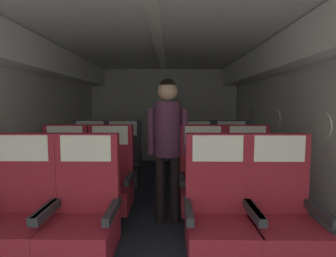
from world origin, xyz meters
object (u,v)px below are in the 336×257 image
seat_a_right_aisle (282,219)px  flight_attendant (168,135)px  seat_b_right_window (203,185)px  seat_c_left_aisle (122,166)px  seat_b_left_aisle (109,184)px  seat_b_right_aisle (249,185)px  seat_b_left_window (63,184)px  seat_c_left_window (89,166)px  seat_c_right_aisle (232,166)px  seat_c_right_window (196,166)px  seat_a_left_window (19,218)px  seat_a_left_aisle (84,218)px  seat_a_right_window (219,219)px

seat_a_right_aisle → flight_attendant: 1.38m
seat_b_right_window → seat_c_left_aisle: 1.31m
seat_b_left_aisle → seat_b_right_aisle: same height
flight_attendant → seat_b_left_window: bearing=13.0°
seat_c_left_window → seat_b_left_aisle: bearing=-60.3°
seat_c_right_aisle → seat_b_right_window: bearing=-120.1°
seat_b_right_aisle → seat_c_right_window: same height
seat_a_left_window → seat_c_left_aisle: same height
seat_c_left_window → seat_c_left_aisle: same height
seat_a_left_window → seat_c_right_aisle: bearing=40.4°
seat_a_left_window → seat_c_right_aisle: 2.58m
seat_b_left_window → seat_c_left_aisle: bearing=60.4°
seat_b_right_aisle → flight_attendant: size_ratio=0.68×
seat_a_left_aisle → seat_b_left_aisle: same height
seat_c_left_window → seat_c_right_aisle: (1.96, 0.00, 0.00)m
seat_b_right_aisle → flight_attendant: bearing=172.0°
seat_c_left_aisle → flight_attendant: size_ratio=0.68×
seat_b_left_aisle → seat_c_left_window: same height
seat_b_right_window → flight_attendant: bearing=161.1°
seat_a_left_window → seat_a_right_window: bearing=0.2°
seat_a_right_aisle → seat_b_right_window: size_ratio=1.00×
seat_c_left_window → seat_c_right_aisle: size_ratio=1.00×
seat_c_left_aisle → seat_c_right_aisle: 1.50m
seat_a_right_window → flight_attendant: flight_attendant is taller
seat_a_left_window → seat_b_left_aisle: 0.97m
seat_c_left_window → seat_c_left_aisle: bearing=-0.4°
seat_a_left_aisle → seat_c_right_window: size_ratio=1.00×
seat_c_right_window → seat_b_right_aisle: bearing=-60.2°
seat_a_right_aisle → seat_b_left_aisle: bearing=150.4°
seat_c_right_window → seat_c_left_aisle: bearing=179.6°
flight_attendant → seat_b_right_window: bearing=167.8°
seat_c_left_window → seat_c_right_window: bearing=-0.4°
seat_a_left_window → seat_c_right_aisle: size_ratio=1.00×
seat_a_right_window → flight_attendant: bearing=112.5°
seat_b_left_window → seat_c_right_window: (1.49, 0.83, 0.00)m
seat_b_right_aisle → seat_c_left_aisle: 1.70m
seat_c_left_aisle → seat_a_left_window: bearing=-105.6°
seat_b_left_window → seat_c_left_window: bearing=89.1°
seat_a_left_aisle → seat_c_right_aisle: size_ratio=1.00×
seat_a_left_window → seat_c_left_aisle: size_ratio=1.00×
seat_a_left_window → seat_a_right_aisle: size_ratio=1.00×
seat_b_left_window → flight_attendant: flight_attendant is taller
seat_c_left_aisle → flight_attendant: flight_attendant is taller
seat_a_right_window → seat_b_right_aisle: same height
seat_b_right_aisle → seat_c_right_window: bearing=119.8°
seat_a_left_window → seat_c_left_aisle: 1.73m
seat_b_left_window → seat_b_right_aisle: 1.96m
seat_b_left_aisle → flight_attendant: 0.81m
seat_a_left_window → seat_b_left_window: bearing=90.8°
seat_c_left_aisle → seat_b_right_aisle: bearing=-29.4°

